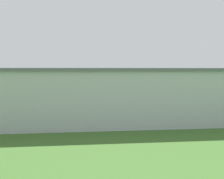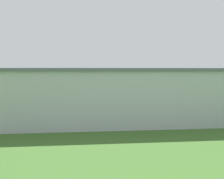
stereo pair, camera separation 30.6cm
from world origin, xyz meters
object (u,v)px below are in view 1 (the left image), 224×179
Objects in this scene: person_at_fence_line at (32,103)px; windsock at (140,77)px; hangar at (117,95)px; person_walking_on_apron at (22,103)px; biplane at (111,83)px; person_near_hangar_door at (43,103)px; person_watching_takeoff at (10,103)px; person_beside_truck at (202,103)px.

windsock is (-24.01, -19.00, 4.38)m from person_at_fence_line.
hangar is 22.21m from person_walking_on_apron.
biplane is 4.34× the size of person_near_hangar_door.
biplane is at bearing -94.03° from hangar.
biplane reaches higher than person_watching_takeoff.
hangar is 24.14m from person_watching_takeoff.
person_watching_takeoff reaches higher than person_at_fence_line.
hangar is 35.97m from windsock.
person_at_fence_line is at bearing 177.67° from person_watching_takeoff.
person_at_fence_line is (16.75, 21.34, -2.66)m from biplane.
biplane is 28.01m from person_beside_truck.
windsock reaches higher than person_watching_takeoff.
person_walking_on_apron is 1.70m from person_at_fence_line.
person_watching_takeoff is at bearing -0.86° from person_near_hangar_door.
biplane reaches higher than person_near_hangar_door.
person_beside_truck is 0.26× the size of windsock.
person_watching_takeoff is 0.28× the size of windsock.
person_watching_takeoff is at bearing -9.62° from person_walking_on_apron.
hangar reaches higher than windsock.
person_walking_on_apron is 33.58m from person_beside_truck.
person_walking_on_apron reaches higher than person_watching_takeoff.
person_near_hangar_door is 1.05× the size of person_watching_takeoff.
person_at_fence_line is 30.93m from windsock.
hangar is 19.95m from person_near_hangar_door.
person_walking_on_apron is at bearing 36.79° from windsock.
hangar is at bearing 139.04° from person_watching_takeoff.
person_beside_truck is (-29.79, 2.17, -0.11)m from person_near_hangar_door.
person_watching_takeoff is (20.71, 21.18, -2.65)m from biplane.
biplane reaches higher than person_at_fence_line.
biplane is 28.49m from person_walking_on_apron.
person_near_hangar_door is at bearing -178.02° from person_at_fence_line.
person_walking_on_apron is 2.30m from person_watching_takeoff.
biplane is at bearing -128.13° from person_at_fence_line.
person_near_hangar_door reaches higher than person_watching_takeoff.
hangar is at bearing 74.07° from windsock.
person_at_fence_line is at bearing 38.35° from windsock.
person_near_hangar_door is at bearing -175.50° from person_walking_on_apron.
windsock is at bearing -143.21° from person_walking_on_apron.
person_watching_takeoff is (18.11, -15.72, -2.78)m from hangar.
biplane is 7.82m from windsock.
person_walking_on_apron is (3.74, 0.29, -0.02)m from person_near_hangar_door.
biplane is 4.90× the size of person_beside_truck.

